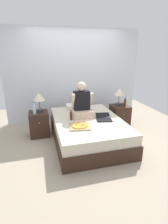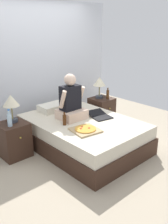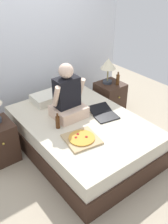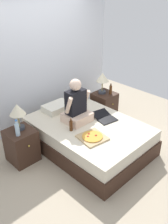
{
  "view_description": "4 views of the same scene",
  "coord_description": "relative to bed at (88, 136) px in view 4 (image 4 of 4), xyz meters",
  "views": [
    {
      "loc": [
        -1.0,
        -3.4,
        1.9
      ],
      "look_at": [
        -0.12,
        -0.13,
        0.73
      ],
      "focal_mm": 28.0,
      "sensor_mm": 36.0,
      "label": 1
    },
    {
      "loc": [
        -2.68,
        -2.94,
        2.08
      ],
      "look_at": [
        0.01,
        -0.02,
        0.66
      ],
      "focal_mm": 40.0,
      "sensor_mm": 36.0,
      "label": 2
    },
    {
      "loc": [
        -1.75,
        -2.32,
        2.41
      ],
      "look_at": [
        -0.04,
        -0.1,
        0.71
      ],
      "focal_mm": 40.0,
      "sensor_mm": 36.0,
      "label": 3
    },
    {
      "loc": [
        -2.65,
        -2.58,
        2.77
      ],
      "look_at": [
        -0.1,
        0.0,
        0.77
      ],
      "focal_mm": 40.0,
      "sensor_mm": 36.0,
      "label": 4
    }
  ],
  "objects": [
    {
      "name": "ground_plane",
      "position": [
        0.0,
        0.0,
        -0.25
      ],
      "size": [
        5.71,
        5.71,
        0.0
      ],
      "primitive_type": "plane",
      "color": "tan"
    },
    {
      "name": "wall_back",
      "position": [
        0.0,
        1.4,
        1.0
      ],
      "size": [
        3.71,
        0.12,
        2.5
      ],
      "primitive_type": "cube",
      "color": "silver",
      "rests_on": "ground"
    },
    {
      "name": "bed",
      "position": [
        0.0,
        0.0,
        0.0
      ],
      "size": [
        1.47,
        2.09,
        0.51
      ],
      "color": "#382319",
      "rests_on": "ground"
    },
    {
      "name": "nightstand_left",
      "position": [
        -1.03,
        0.53,
        0.04
      ],
      "size": [
        0.44,
        0.47,
        0.58
      ],
      "color": "#382319",
      "rests_on": "ground"
    },
    {
      "name": "lamp_on_left_nightstand",
      "position": [
        -0.99,
        0.58,
        0.65
      ],
      "size": [
        0.26,
        0.26,
        0.45
      ],
      "color": "#333842",
      "rests_on": "nightstand_left"
    },
    {
      "name": "water_bottle",
      "position": [
        -1.11,
        0.44,
        0.44
      ],
      "size": [
        0.07,
        0.07,
        0.28
      ],
      "color": "silver",
      "rests_on": "nightstand_left"
    },
    {
      "name": "nightstand_right",
      "position": [
        1.03,
        0.53,
        0.04
      ],
      "size": [
        0.44,
        0.47,
        0.58
      ],
      "color": "#382319",
      "rests_on": "ground"
    },
    {
      "name": "lamp_on_right_nightstand",
      "position": [
        1.0,
        0.58,
        0.65
      ],
      "size": [
        0.26,
        0.26,
        0.45
      ],
      "color": "#333842",
      "rests_on": "nightstand_right"
    },
    {
      "name": "beer_bottle",
      "position": [
        1.1,
        0.43,
        0.42
      ],
      "size": [
        0.06,
        0.06,
        0.23
      ],
      "color": "#512D14",
      "rests_on": "nightstand_right"
    },
    {
      "name": "pillow",
      "position": [
        -0.07,
        0.76,
        0.32
      ],
      "size": [
        0.52,
        0.34,
        0.12
      ],
      "primitive_type": "cube",
      "color": "silver",
      "rests_on": "bed"
    },
    {
      "name": "person_seated",
      "position": [
        -0.08,
        0.21,
        0.55
      ],
      "size": [
        0.47,
        0.4,
        0.78
      ],
      "color": "beige",
      "rests_on": "bed"
    },
    {
      "name": "laptop",
      "position": [
        0.33,
        -0.1,
        0.28
      ],
      "size": [
        0.39,
        0.47,
        0.07
      ],
      "color": "black",
      "rests_on": "bed"
    },
    {
      "name": "pizza_box",
      "position": [
        -0.27,
        -0.36,
        0.28
      ],
      "size": [
        0.46,
        0.46,
        0.05
      ],
      "color": "tan",
      "rests_on": "bed"
    },
    {
      "name": "beer_bottle_on_bed",
      "position": [
        -0.36,
        0.04,
        0.35
      ],
      "size": [
        0.06,
        0.06,
        0.22
      ],
      "color": "#4C2811",
      "rests_on": "bed"
    }
  ]
}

